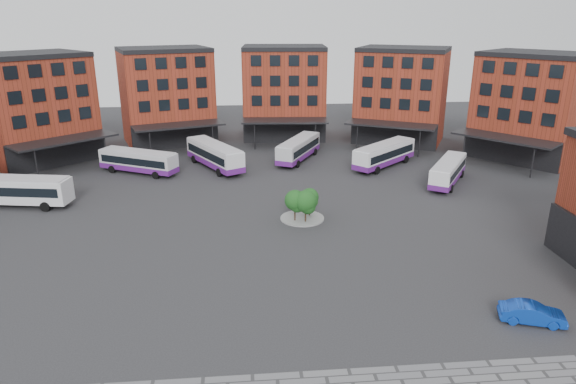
{
  "coord_description": "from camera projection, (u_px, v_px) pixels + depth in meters",
  "views": [
    {
      "loc": [
        -3.71,
        -35.26,
        19.47
      ],
      "look_at": [
        0.28,
        8.82,
        4.0
      ],
      "focal_mm": 32.0,
      "sensor_mm": 36.0,
      "label": 1
    }
  ],
  "objects": [
    {
      "name": "ground",
      "position": [
        295.0,
        278.0,
        39.89
      ],
      "size": [
        160.0,
        160.0,
        0.0
      ],
      "primitive_type": "plane",
      "color": "#28282B",
      "rests_on": "ground"
    },
    {
      "name": "main_building",
      "position": [
        234.0,
        104.0,
        73.06
      ],
      "size": [
        94.14,
        42.48,
        14.6
      ],
      "color": "maroon",
      "rests_on": "ground"
    },
    {
      "name": "tree_island",
      "position": [
        303.0,
        202.0,
        50.26
      ],
      "size": [
        4.4,
        4.4,
        3.31
      ],
      "color": "gray",
      "rests_on": "ground"
    },
    {
      "name": "bus_a",
      "position": [
        17.0,
        189.0,
        54.12
      ],
      "size": [
        11.54,
        4.46,
        3.19
      ],
      "rotation": [
        0.0,
        0.0,
        1.4
      ],
      "color": "white",
      "rests_on": "ground"
    },
    {
      "name": "bus_b",
      "position": [
        138.0,
        161.0,
        65.39
      ],
      "size": [
        10.51,
        7.01,
        2.98
      ],
      "rotation": [
        0.0,
        0.0,
        1.09
      ],
      "color": "silver",
      "rests_on": "ground"
    },
    {
      "name": "bus_c",
      "position": [
        215.0,
        155.0,
        67.64
      ],
      "size": [
        8.04,
        11.51,
        3.29
      ],
      "rotation": [
        0.0,
        0.0,
        0.51
      ],
      "color": "white",
      "rests_on": "ground"
    },
    {
      "name": "bus_d",
      "position": [
        299.0,
        149.0,
        71.29
      ],
      "size": [
        7.18,
        10.71,
        3.04
      ],
      "rotation": [
        0.0,
        0.0,
        -0.48
      ],
      "color": "silver",
      "rests_on": "ground"
    },
    {
      "name": "bus_e",
      "position": [
        384.0,
        154.0,
        68.26
      ],
      "size": [
        10.02,
        9.42,
        3.15
      ],
      "rotation": [
        0.0,
        0.0,
        -0.83
      ],
      "color": "white",
      "rests_on": "ground"
    },
    {
      "name": "bus_f",
      "position": [
        448.0,
        171.0,
        61.52
      ],
      "size": [
        7.52,
        9.77,
        2.86
      ],
      "rotation": [
        0.0,
        0.0,
        -0.58
      ],
      "color": "white",
      "rests_on": "ground"
    },
    {
      "name": "blue_car",
      "position": [
        532.0,
        313.0,
        33.93
      ],
      "size": [
        4.42,
        2.68,
        1.38
      ],
      "primitive_type": "imported",
      "rotation": [
        0.0,
        0.0,
        1.26
      ],
      "color": "#0D38AE",
      "rests_on": "ground"
    }
  ]
}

